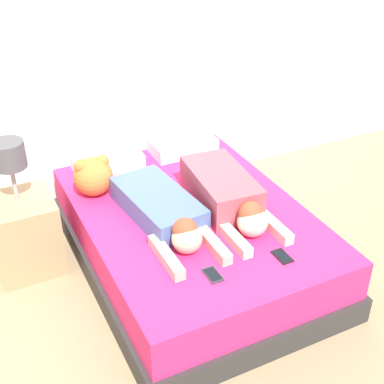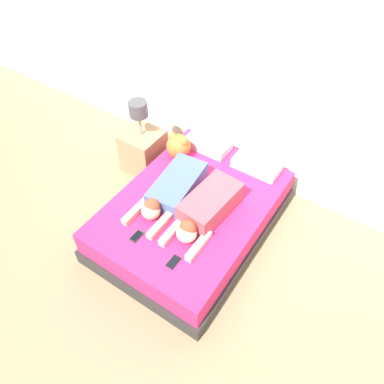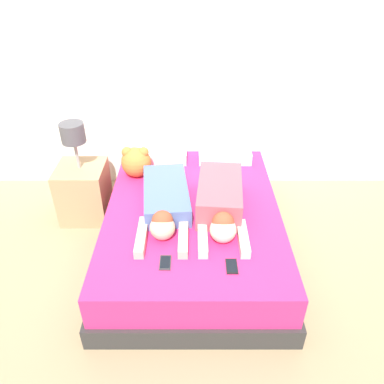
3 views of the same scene
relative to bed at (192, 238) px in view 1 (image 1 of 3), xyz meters
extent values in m
plane|color=#9E8460|center=(0.00, 0.00, -0.23)|extent=(12.00, 12.00, 0.00)
cube|color=white|center=(0.00, 1.17, 1.07)|extent=(12.00, 0.06, 2.60)
cube|color=#2D2D2D|center=(0.00, 0.00, -0.13)|extent=(1.50, 2.05, 0.18)
cube|color=#E5286B|center=(0.00, 0.00, 0.10)|extent=(1.44, 1.99, 0.28)
cube|color=white|center=(-0.32, 0.82, 0.29)|extent=(0.52, 0.28, 0.12)
cube|color=white|center=(0.32, 0.82, 0.29)|extent=(0.52, 0.28, 0.12)
cube|color=#4C66A5|center=(-0.23, 0.06, 0.32)|extent=(0.44, 0.77, 0.16)
sphere|color=beige|center=(-0.23, -0.39, 0.33)|extent=(0.19, 0.19, 0.19)
sphere|color=#99472D|center=(-0.23, -0.37, 0.37)|extent=(0.16, 0.16, 0.16)
cube|color=beige|center=(-0.38, -0.42, 0.27)|extent=(0.07, 0.40, 0.07)
cube|color=beige|center=(-0.07, -0.42, 0.27)|extent=(0.07, 0.40, 0.07)
cube|color=#B24C59|center=(0.22, 0.00, 0.35)|extent=(0.41, 0.70, 0.24)
sphere|color=beige|center=(0.22, -0.42, 0.33)|extent=(0.20, 0.20, 0.20)
sphere|color=#99472D|center=(0.22, -0.39, 0.38)|extent=(0.17, 0.17, 0.17)
cube|color=beige|center=(0.07, -0.44, 0.27)|extent=(0.07, 0.37, 0.07)
cube|color=beige|center=(0.37, -0.44, 0.27)|extent=(0.07, 0.37, 0.07)
cube|color=#2D2D33|center=(-0.19, -0.66, 0.24)|extent=(0.08, 0.14, 0.01)
cube|color=black|center=(-0.19, -0.66, 0.24)|extent=(0.07, 0.12, 0.00)
cube|color=black|center=(0.27, -0.70, 0.24)|extent=(0.08, 0.14, 0.01)
cube|color=black|center=(0.27, -0.70, 0.24)|extent=(0.07, 0.12, 0.00)
sphere|color=orange|center=(-0.53, 0.51, 0.37)|extent=(0.28, 0.28, 0.28)
sphere|color=orange|center=(-0.61, 0.51, 0.48)|extent=(0.10, 0.10, 0.10)
sphere|color=orange|center=(-0.45, 0.51, 0.48)|extent=(0.10, 0.10, 0.10)
cube|color=tan|center=(-1.06, 0.50, 0.05)|extent=(0.45, 0.45, 0.55)
cylinder|color=#999999|center=(-1.06, 0.50, 0.46)|extent=(0.03, 0.03, 0.27)
cylinder|color=#4C4C51|center=(-1.06, 0.50, 0.68)|extent=(0.22, 0.22, 0.18)
camera|label=1|loc=(-1.35, -2.74, 2.27)|focal=50.00mm
camera|label=2|loc=(1.42, -2.12, 3.15)|focal=35.00mm
camera|label=3|loc=(-0.01, -2.54, 2.10)|focal=35.00mm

